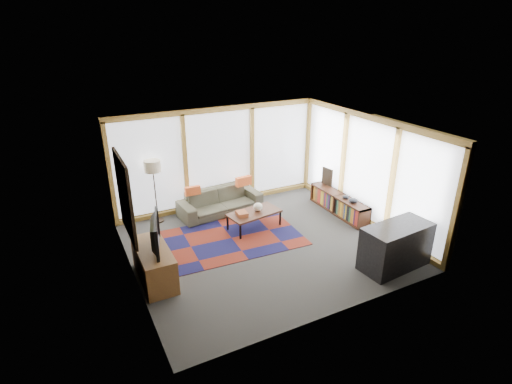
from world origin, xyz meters
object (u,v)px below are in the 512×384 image
bookshelf (339,204)px  bar_counter (396,246)px  tv_console (154,264)px  television (151,234)px  sofa (220,201)px  coffee_table (254,220)px  floor_lamp (155,192)px

bookshelf → bar_counter: (-0.54, -2.45, 0.20)m
bookshelf → tv_console: tv_console is taller
television → bar_counter: size_ratio=0.74×
sofa → coffee_table: size_ratio=1.72×
sofa → bar_counter: 4.38m
coffee_table → bookshelf: (2.27, -0.25, 0.04)m
sofa → bar_counter: size_ratio=1.49×
floor_lamp → television: bearing=-105.1°
tv_console → television: 0.63m
sofa → floor_lamp: bearing=166.1°
coffee_table → bar_counter: bearing=-57.3°
television → tv_console: bearing=163.5°
tv_console → coffee_table: bearing=21.3°
bookshelf → bar_counter: 2.52m
floor_lamp → coffee_table: (1.94, -1.37, -0.58)m
floor_lamp → television: (-0.64, -2.35, 0.18)m
tv_console → bar_counter: size_ratio=0.95×
tv_console → bar_counter: bar_counter is taller
floor_lamp → coffee_table: 2.44m
sofa → coffee_table: (0.39, -1.13, -0.10)m
bookshelf → floor_lamp: bearing=159.0°
television → floor_lamp: bearing=-0.4°
bar_counter → sofa: bearing=114.5°
tv_console → sofa: bearing=44.3°
sofa → tv_console: size_ratio=1.58×
floor_lamp → sofa: bearing=-8.7°
sofa → television: bearing=-141.0°
bookshelf → television: size_ratio=1.91×
sofa → bookshelf: sofa is taller
television → bar_counter: (4.30, -1.71, -0.52)m
bar_counter → coffee_table: bearing=118.2°
sofa → television: size_ratio=2.02×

